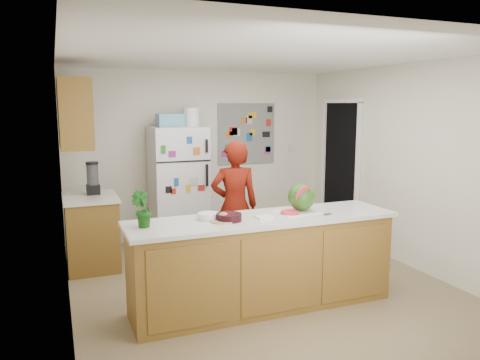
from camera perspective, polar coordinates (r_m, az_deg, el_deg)
name	(u,v)px	position (r m, az deg, el deg)	size (l,w,h in m)	color
floor	(261,286)	(5.37, 2.53, -12.83)	(4.00, 4.50, 0.02)	brown
wall_back	(200,155)	(7.14, -4.85, 3.08)	(4.00, 0.02, 2.50)	beige
wall_left	(62,187)	(4.60, -20.84, -0.82)	(0.02, 4.50, 2.50)	beige
wall_right	(410,166)	(6.14, 20.00, 1.57)	(0.02, 4.50, 2.50)	beige
ceiling	(262,55)	(5.01, 2.73, 14.99)	(4.00, 4.50, 0.02)	white
doorway	(341,170)	(7.29, 12.20, 1.20)	(0.03, 0.85, 2.04)	black
peninsula_base	(263,264)	(4.71, 2.84, -10.19)	(2.60, 0.62, 0.88)	brown
peninsula_top	(263,219)	(4.58, 2.88, -4.75)	(2.68, 0.70, 0.04)	silver
side_counter_base	(92,233)	(6.11, -17.62, -6.19)	(0.60, 0.80, 0.86)	brown
side_counter_top	(90,197)	(6.01, -17.83, -2.04)	(0.64, 0.84, 0.04)	silver
upper_cabinets	(74,114)	(5.85, -19.56, 7.65)	(0.35, 1.00, 0.80)	brown
refrigerator	(178,187)	(6.72, -7.54, -0.80)	(0.75, 0.70, 1.70)	silver
fridge_top_bin	(170,120)	(6.60, -8.56, 7.22)	(0.35, 0.28, 0.18)	#5999B2
photo_collage	(247,134)	(7.35, 0.80, 5.62)	(0.95, 0.01, 0.95)	slate
person	(235,206)	(5.65, -0.67, -3.21)	(0.58, 0.38, 1.58)	#621108
blender_appliance	(93,179)	(6.07, -17.52, 0.10)	(0.14, 0.14, 0.38)	black
cutting_board	(297,212)	(4.79, 6.96, -3.88)	(0.43, 0.32, 0.01)	white
watermelon	(302,197)	(4.80, 7.51, -2.07)	(0.28, 0.28, 0.28)	#2B5819
watermelon_slice	(290,212)	(4.69, 6.10, -3.92)	(0.18, 0.18, 0.02)	#CB1F40
cherry_bowl	(229,217)	(4.41, -1.36, -4.56)	(0.24, 0.24, 0.07)	black
white_bowl	(208,216)	(4.48, -3.87, -4.42)	(0.21, 0.21, 0.06)	silver
cobalt_bowl	(228,219)	(4.37, -1.53, -4.79)	(0.13, 0.13, 0.05)	#030C69
plate	(223,221)	(4.39, -2.04, -4.98)	(0.24, 0.24, 0.02)	beige
paper_towel	(264,217)	(4.52, 2.96, -4.53)	(0.17, 0.15, 0.02)	silver
keys	(328,214)	(4.72, 10.62, -4.15)	(0.09, 0.04, 0.01)	gray
potted_plant	(142,209)	(4.25, -11.88, -3.50)	(0.18, 0.14, 0.33)	#0C4312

